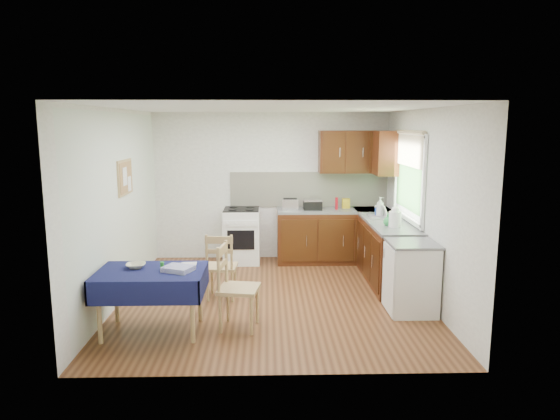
{
  "coord_description": "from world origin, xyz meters",
  "views": [
    {
      "loc": [
        -0.07,
        -6.4,
        2.29
      ],
      "look_at": [
        0.1,
        0.18,
        1.17
      ],
      "focal_mm": 32.0,
      "sensor_mm": 36.0,
      "label": 1
    }
  ],
  "objects_px": {
    "dining_table": "(151,280)",
    "chair_far": "(221,264)",
    "toaster": "(290,204)",
    "kettle": "(395,218)",
    "chair_near": "(235,284)",
    "dish_rack": "(383,216)",
    "sandwich_press": "(313,204)"
  },
  "relations": [
    {
      "from": "dining_table",
      "to": "kettle",
      "type": "bearing_deg",
      "value": 4.1
    },
    {
      "from": "sandwich_press",
      "to": "kettle",
      "type": "height_order",
      "value": "kettle"
    },
    {
      "from": "sandwich_press",
      "to": "dish_rack",
      "type": "xyz_separation_m",
      "value": [
        1.01,
        -0.76,
        -0.06
      ]
    },
    {
      "from": "toaster",
      "to": "kettle",
      "type": "xyz_separation_m",
      "value": [
        1.39,
        -1.41,
        0.03
      ]
    },
    {
      "from": "dining_table",
      "to": "kettle",
      "type": "relative_size",
      "value": 4.1
    },
    {
      "from": "chair_near",
      "to": "kettle",
      "type": "xyz_separation_m",
      "value": [
        2.14,
        1.31,
        0.51
      ]
    },
    {
      "from": "dining_table",
      "to": "kettle",
      "type": "distance_m",
      "value": 3.39
    },
    {
      "from": "toaster",
      "to": "sandwich_press",
      "type": "xyz_separation_m",
      "value": [
        0.38,
        0.03,
        -0.01
      ]
    },
    {
      "from": "dining_table",
      "to": "chair_far",
      "type": "distance_m",
      "value": 1.26
    },
    {
      "from": "chair_near",
      "to": "sandwich_press",
      "type": "relative_size",
      "value": 3.24
    },
    {
      "from": "dining_table",
      "to": "dish_rack",
      "type": "distance_m",
      "value": 3.71
    },
    {
      "from": "dining_table",
      "to": "kettle",
      "type": "height_order",
      "value": "kettle"
    },
    {
      "from": "sandwich_press",
      "to": "dining_table",
      "type": "bearing_deg",
      "value": -104.11
    },
    {
      "from": "chair_near",
      "to": "sandwich_press",
      "type": "bearing_deg",
      "value": -12.86
    },
    {
      "from": "chair_near",
      "to": "dish_rack",
      "type": "xyz_separation_m",
      "value": [
        2.14,
        2.0,
        0.4
      ]
    },
    {
      "from": "chair_far",
      "to": "dining_table",
      "type": "bearing_deg",
      "value": 61.23
    },
    {
      "from": "chair_far",
      "to": "kettle",
      "type": "relative_size",
      "value": 3.14
    },
    {
      "from": "chair_near",
      "to": "chair_far",
      "type": "bearing_deg",
      "value": 23.49
    },
    {
      "from": "kettle",
      "to": "dish_rack",
      "type": "bearing_deg",
      "value": 90.18
    },
    {
      "from": "toaster",
      "to": "dining_table",
      "type": "bearing_deg",
      "value": -116.73
    },
    {
      "from": "chair_far",
      "to": "chair_near",
      "type": "distance_m",
      "value": 1.0
    },
    {
      "from": "toaster",
      "to": "dish_rack",
      "type": "height_order",
      "value": "toaster"
    },
    {
      "from": "toaster",
      "to": "chair_far",
      "type": "bearing_deg",
      "value": -115.63
    },
    {
      "from": "chair_far",
      "to": "kettle",
      "type": "bearing_deg",
      "value": -168.13
    },
    {
      "from": "chair_near",
      "to": "kettle",
      "type": "bearing_deg",
      "value": -49.08
    },
    {
      "from": "dining_table",
      "to": "chair_near",
      "type": "bearing_deg",
      "value": -15.05
    },
    {
      "from": "toaster",
      "to": "sandwich_press",
      "type": "distance_m",
      "value": 0.38
    },
    {
      "from": "toaster",
      "to": "kettle",
      "type": "relative_size",
      "value": 0.92
    },
    {
      "from": "chair_near",
      "to": "sandwich_press",
      "type": "xyz_separation_m",
      "value": [
        1.13,
        2.76,
        0.47
      ]
    },
    {
      "from": "dish_rack",
      "to": "kettle",
      "type": "xyz_separation_m",
      "value": [
        0.0,
        -0.68,
        0.1
      ]
    },
    {
      "from": "chair_far",
      "to": "dish_rack",
      "type": "distance_m",
      "value": 2.63
    },
    {
      "from": "toaster",
      "to": "kettle",
      "type": "bearing_deg",
      "value": -41.66
    }
  ]
}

